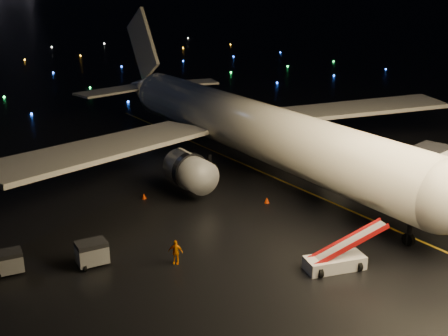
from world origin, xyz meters
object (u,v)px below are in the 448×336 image
(airliner, at_px, (233,93))
(baggage_cart_1, at_px, (8,263))
(crew_c, at_px, (175,252))
(baggage_cart_0, at_px, (92,253))
(belt_loader, at_px, (336,249))

(airliner, xyz_separation_m, baggage_cart_1, (-27.41, -11.56, -7.17))
(crew_c, xyz_separation_m, baggage_cart_0, (-5.07, 3.18, -0.00))
(baggage_cart_0, bearing_deg, baggage_cart_1, 163.49)
(crew_c, bearing_deg, airliner, 87.76)
(belt_loader, xyz_separation_m, baggage_cart_1, (-19.33, 12.41, -0.69))
(baggage_cart_1, bearing_deg, crew_c, -19.33)
(belt_loader, height_order, crew_c, belt_loader)
(baggage_cart_0, xyz_separation_m, baggage_cart_1, (-5.32, 2.13, -0.08))
(baggage_cart_0, bearing_deg, belt_loader, -30.89)
(belt_loader, xyz_separation_m, crew_c, (-8.94, 7.09, -0.62))
(baggage_cart_1, bearing_deg, belt_loader, -24.93)
(airliner, bearing_deg, baggage_cart_0, -146.71)
(crew_c, relative_size, baggage_cart_1, 0.93)
(airliner, bearing_deg, baggage_cart_1, -155.64)
(airliner, height_order, baggage_cart_1, airliner)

